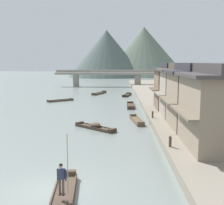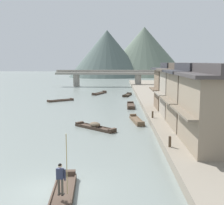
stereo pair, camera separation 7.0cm
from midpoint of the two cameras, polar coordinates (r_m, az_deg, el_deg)
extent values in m
plane|color=gray|center=(16.67, -11.24, -16.68)|extent=(400.00, 400.00, 0.00)
cube|color=gray|center=(46.91, 16.84, -0.38)|extent=(18.00, 110.00, 0.69)
cube|color=#423328|center=(15.81, -9.52, -17.49)|extent=(1.50, 4.91, 0.29)
cube|color=#423328|center=(17.77, -8.75, -13.55)|extent=(1.01, 0.44, 0.26)
cube|color=#423328|center=(15.79, -11.44, -16.83)|extent=(0.45, 4.33, 0.08)
cube|color=#423328|center=(15.69, -7.62, -16.92)|extent=(0.45, 4.33, 0.08)
cube|color=black|center=(14.88, -10.22, -17.39)|extent=(0.14, 0.24, 0.05)
cylinder|color=#4C473D|center=(14.67, -10.32, -15.99)|extent=(0.11, 0.11, 0.78)
cube|color=black|center=(14.81, -9.55, -17.49)|extent=(0.14, 0.24, 0.05)
cylinder|color=#4C473D|center=(14.60, -9.65, -16.09)|extent=(0.11, 0.11, 0.78)
cube|color=#2D334C|center=(14.38, -10.05, -13.67)|extent=(0.35, 0.26, 0.52)
cylinder|color=#2D334C|center=(14.54, -10.73, -13.74)|extent=(0.08, 0.08, 0.56)
cylinder|color=#2D334C|center=(14.38, -9.16, -13.95)|extent=(0.08, 0.08, 0.56)
sphere|color=#DBB28E|center=(14.24, -10.09, -12.17)|extent=(0.20, 0.20, 0.20)
sphere|color=black|center=(14.23, -10.11, -12.11)|extent=(0.18, 0.18, 0.18)
cylinder|color=tan|center=(14.20, -8.80, -11.99)|extent=(0.04, 0.04, 3.00)
cube|color=#33281E|center=(59.37, 3.04, 1.44)|extent=(2.11, 4.96, 0.25)
cube|color=#33281E|center=(61.56, 3.46, 1.89)|extent=(1.00, 0.56, 0.22)
cube|color=#33281E|center=(57.12, 2.59, 1.42)|extent=(1.00, 0.56, 0.22)
cube|color=#33281E|center=(59.44, 2.58, 1.61)|extent=(1.05, 4.26, 0.08)
cube|color=#33281E|center=(59.25, 3.50, 1.58)|extent=(1.05, 4.26, 0.08)
cube|color=#423328|center=(62.69, -2.47, 1.80)|extent=(2.97, 5.67, 0.27)
cube|color=#423328|center=(60.24, -3.56, 1.78)|extent=(0.94, 0.65, 0.24)
cube|color=#423328|center=(65.10, -1.46, 2.26)|extent=(0.94, 0.65, 0.24)
cube|color=#423328|center=(62.48, -2.10, 1.94)|extent=(1.96, 4.88, 0.08)
cube|color=#423328|center=(62.86, -2.83, 1.98)|extent=(1.96, 4.88, 0.08)
cube|color=brown|center=(33.67, 4.96, -3.63)|extent=(1.54, 4.99, 0.28)
cube|color=brown|center=(35.85, 4.24, -2.48)|extent=(0.83, 0.46, 0.25)
cube|color=brown|center=(31.41, 5.80, -4.00)|extent=(0.83, 0.46, 0.25)
cube|color=brown|center=(33.56, 4.30, -3.35)|extent=(0.69, 4.39, 0.08)
cube|color=brown|center=(33.72, 5.63, -3.31)|extent=(0.69, 4.39, 0.08)
cube|color=#423328|center=(52.12, -10.10, 0.38)|extent=(4.42, 3.70, 0.20)
cube|color=#423328|center=(51.18, -12.36, 0.39)|extent=(0.84, 0.95, 0.18)
cube|color=#423328|center=(53.09, -7.93, 0.77)|extent=(0.84, 0.95, 0.18)
cube|color=#423328|center=(51.68, -9.87, 0.47)|extent=(3.45, 2.65, 0.08)
cube|color=#423328|center=(52.52, -10.32, 0.58)|extent=(3.45, 2.65, 0.08)
cube|color=#423328|center=(44.82, 3.78, -0.70)|extent=(1.21, 5.23, 0.27)
cube|color=#423328|center=(47.21, 3.71, 0.06)|extent=(1.02, 0.38, 0.24)
cube|color=#423328|center=(42.35, 3.85, -0.86)|extent=(1.02, 0.38, 0.24)
cube|color=#423328|center=(44.78, 3.11, -0.47)|extent=(0.16, 4.71, 0.08)
cube|color=#423328|center=(44.81, 4.45, -0.48)|extent=(0.16, 4.71, 0.08)
cube|color=#423328|center=(30.20, -3.32, -5.03)|extent=(4.57, 4.13, 0.22)
cube|color=#423328|center=(31.88, -6.38, -3.99)|extent=(0.87, 0.94, 0.19)
cube|color=#423328|center=(28.52, 0.11, -5.38)|extent=(0.87, 0.94, 0.19)
cube|color=#423328|center=(29.84, -3.97, -4.91)|extent=(3.58, 3.08, 0.08)
cube|color=#423328|center=(30.49, -2.68, -4.62)|extent=(3.58, 3.08, 0.08)
ellipsoid|color=brown|center=(30.12, -3.32, -4.36)|extent=(1.58, 1.54, 0.51)
cube|color=gray|center=(22.44, 21.06, -1.84)|extent=(5.12, 6.46, 5.20)
cube|color=#6E6151|center=(21.64, 13.78, -1.88)|extent=(0.70, 6.46, 0.16)
cube|color=#3D3838|center=(22.16, 21.41, 5.11)|extent=(6.02, 7.36, 0.24)
cube|color=gray|center=(28.56, 15.91, 0.41)|extent=(4.31, 5.87, 5.20)
cube|color=#6E6151|center=(28.04, 10.95, 0.43)|extent=(0.70, 5.87, 0.16)
cube|color=#2D2D33|center=(28.35, 16.12, 5.86)|extent=(5.21, 6.77, 0.24)
cube|color=#2D2D33|center=(28.33, 16.16, 6.81)|extent=(2.59, 6.77, 0.70)
cube|color=gray|center=(34.22, 14.40, 1.68)|extent=(5.36, 4.60, 5.20)
cube|color=gray|center=(33.67, 9.36, 1.72)|extent=(0.70, 4.60, 0.16)
cube|color=#4C4238|center=(34.04, 14.56, 6.23)|extent=(6.26, 5.50, 0.24)
cube|color=#4C4238|center=(34.03, 14.58, 7.02)|extent=(3.21, 5.50, 0.70)
cube|color=#75604C|center=(39.63, 12.05, 2.59)|extent=(4.58, 4.84, 5.20)
cube|color=brown|center=(39.23, 8.25, 2.63)|extent=(0.70, 4.84, 0.16)
cube|color=#2D2D33|center=(39.47, 12.16, 6.52)|extent=(5.48, 5.74, 0.24)
cube|color=#2D2D33|center=(39.46, 12.18, 7.20)|extent=(2.75, 5.74, 0.70)
cylinder|color=#473828|center=(21.92, 11.45, -7.58)|extent=(0.20, 0.20, 0.80)
cylinder|color=#473828|center=(32.79, 8.09, -2.36)|extent=(0.20, 0.20, 0.73)
cube|color=gray|center=(81.86, -0.95, 5.75)|extent=(29.19, 2.40, 0.60)
cylinder|color=gray|center=(82.80, -7.03, 4.34)|extent=(1.80, 1.80, 3.37)
cylinder|color=gray|center=(82.06, 5.19, 4.34)|extent=(1.80, 1.80, 3.37)
cube|color=gray|center=(82.84, -0.92, 6.23)|extent=(29.19, 0.30, 0.70)
cone|color=#5B6B5B|center=(144.80, 6.38, 9.96)|extent=(42.04, 42.04, 23.85)
cone|color=#4C5B56|center=(136.71, -0.97, 9.65)|extent=(36.04, 36.04, 21.59)
camera|label=1|loc=(0.04, -89.94, 0.01)|focal=46.24mm
camera|label=2|loc=(0.04, 90.06, -0.01)|focal=46.24mm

